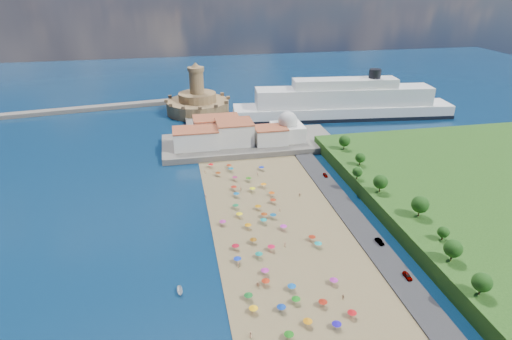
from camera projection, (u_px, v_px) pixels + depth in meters
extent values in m
plane|color=#071938|center=(259.00, 218.00, 158.41)|extent=(700.00, 700.00, 0.00)
cube|color=#59544C|center=(249.00, 143.00, 224.64)|extent=(90.00, 36.00, 3.00)
cube|color=#59544C|center=(202.00, 125.00, 252.05)|extent=(18.00, 70.00, 2.40)
cube|color=#59544C|center=(43.00, 113.00, 274.69)|extent=(199.03, 34.77, 2.60)
cube|color=silver|center=(196.00, 139.00, 213.59)|extent=(22.00, 14.00, 9.00)
cube|color=silver|center=(235.00, 133.00, 218.51)|extent=(18.00, 16.00, 11.00)
cube|color=silver|center=(271.00, 136.00, 218.77)|extent=(16.00, 12.00, 8.00)
cube|color=silver|center=(216.00, 127.00, 228.00)|extent=(24.00, 14.00, 10.00)
cube|color=silver|center=(287.00, 132.00, 224.12)|extent=(16.00, 16.00, 8.00)
sphere|color=silver|center=(288.00, 121.00, 221.62)|extent=(10.00, 10.00, 10.00)
cylinder|color=silver|center=(288.00, 114.00, 220.04)|extent=(1.20, 1.20, 1.60)
cylinder|color=#A77E53|center=(198.00, 107.00, 277.62)|extent=(40.00, 40.00, 8.00)
cylinder|color=#A77E53|center=(197.00, 97.00, 274.92)|extent=(24.00, 24.00, 5.00)
cylinder|color=#A77E53|center=(196.00, 82.00, 270.96)|extent=(9.00, 9.00, 14.00)
cylinder|color=#A77E53|center=(196.00, 69.00, 267.54)|extent=(10.40, 10.40, 2.40)
cone|color=#A77E53|center=(195.00, 65.00, 266.42)|extent=(6.00, 6.00, 3.00)
cube|color=black|center=(342.00, 116.00, 269.17)|extent=(138.74, 33.61, 2.21)
cube|color=white|center=(343.00, 111.00, 267.93)|extent=(137.70, 33.11, 8.18)
cube|color=white|center=(344.00, 96.00, 263.95)|extent=(110.20, 26.85, 10.91)
cube|color=white|center=(345.00, 83.00, 260.54)|extent=(64.59, 18.83, 5.46)
cylinder|color=black|center=(375.00, 74.00, 259.92)|extent=(7.28, 7.28, 5.46)
cylinder|color=gray|center=(273.00, 216.00, 157.16)|extent=(0.07, 0.07, 2.00)
cone|color=#0D5180|center=(273.00, 214.00, 156.78)|extent=(2.50, 2.50, 0.60)
cylinder|color=gray|center=(336.00, 326.00, 108.18)|extent=(0.07, 0.07, 2.00)
cone|color=#1D0DB2|center=(337.00, 323.00, 107.81)|extent=(2.50, 2.50, 0.60)
cylinder|color=gray|center=(252.00, 190.00, 176.53)|extent=(0.07, 0.07, 2.00)
cone|color=#E8EB0C|center=(252.00, 188.00, 176.16)|extent=(2.50, 2.50, 0.60)
cylinder|color=gray|center=(239.00, 215.00, 157.84)|extent=(0.07, 0.07, 2.00)
cone|color=yellow|center=(239.00, 213.00, 157.46)|extent=(2.50, 2.50, 0.60)
cylinder|color=gray|center=(231.00, 170.00, 194.65)|extent=(0.07, 0.07, 2.00)
cone|color=#0F738F|center=(231.00, 168.00, 194.28)|extent=(2.50, 2.50, 0.60)
cylinder|color=gray|center=(334.00, 282.00, 123.70)|extent=(0.07, 0.07, 2.00)
cone|color=#AD259F|center=(334.00, 279.00, 123.32)|extent=(2.50, 2.50, 0.60)
cylinder|color=gray|center=(253.00, 310.00, 113.25)|extent=(0.07, 0.07, 2.00)
cone|color=#FBB20D|center=(253.00, 307.00, 112.87)|extent=(2.50, 2.50, 0.60)
cylinder|color=gray|center=(258.00, 207.00, 163.04)|extent=(0.07, 0.07, 2.00)
cone|color=#C47B08|center=(258.00, 205.00, 162.66)|extent=(2.50, 2.50, 0.60)
cylinder|color=gray|center=(248.00, 297.00, 117.84)|extent=(0.07, 0.07, 2.00)
cone|color=#116520|center=(248.00, 294.00, 117.47)|extent=(2.50, 2.50, 0.60)
cylinder|color=gray|center=(318.00, 245.00, 140.49)|extent=(0.07, 0.07, 2.00)
cone|color=#10999B|center=(318.00, 243.00, 140.11)|extent=(2.50, 2.50, 0.60)
cylinder|color=gray|center=(296.00, 301.00, 116.50)|extent=(0.07, 0.07, 2.00)
cone|color=#157A16|center=(296.00, 298.00, 116.13)|extent=(2.50, 2.50, 0.60)
cylinder|color=gray|center=(272.00, 194.00, 172.96)|extent=(0.07, 0.07, 2.00)
cone|color=#E4520A|center=(272.00, 192.00, 172.59)|extent=(2.50, 2.50, 0.60)
cylinder|color=gray|center=(292.00, 288.00, 121.29)|extent=(0.07, 0.07, 2.00)
cone|color=#0D55AF|center=(292.00, 285.00, 120.92)|extent=(2.50, 2.50, 0.60)
cylinder|color=gray|center=(261.00, 168.00, 195.88)|extent=(0.07, 0.07, 2.00)
cone|color=#0E28BC|center=(262.00, 167.00, 195.50)|extent=(2.50, 2.50, 0.60)
cylinder|color=gray|center=(323.00, 303.00, 115.47)|extent=(0.07, 0.07, 2.00)
cone|color=#A41D0D|center=(323.00, 301.00, 115.10)|extent=(2.50, 2.50, 0.60)
cylinder|color=gray|center=(283.00, 228.00, 150.07)|extent=(0.07, 0.07, 2.00)
cone|color=#BF29B7|center=(283.00, 225.00, 149.69)|extent=(2.50, 2.50, 0.60)
cylinder|color=gray|center=(236.00, 207.00, 163.70)|extent=(0.07, 0.07, 2.00)
cone|color=#14713C|center=(236.00, 204.00, 163.32)|extent=(2.50, 2.50, 0.60)
cylinder|color=gray|center=(266.00, 282.00, 123.37)|extent=(0.07, 0.07, 2.00)
cone|color=#B3270E|center=(266.00, 280.00, 123.00)|extent=(2.50, 2.50, 0.60)
cylinder|color=gray|center=(248.00, 226.00, 150.80)|extent=(0.07, 0.07, 2.00)
cone|color=orange|center=(248.00, 224.00, 150.42)|extent=(2.50, 2.50, 0.60)
cylinder|color=gray|center=(264.00, 185.00, 180.11)|extent=(0.07, 0.07, 2.00)
cone|color=orange|center=(264.00, 183.00, 179.74)|extent=(2.50, 2.50, 0.60)
cylinder|color=gray|center=(234.00, 188.00, 177.89)|extent=(0.07, 0.07, 2.00)
cone|color=#AE1A0D|center=(234.00, 186.00, 177.51)|extent=(2.50, 2.50, 0.60)
cylinder|color=gray|center=(237.00, 260.00, 133.00)|extent=(0.07, 0.07, 2.00)
cone|color=#0E2FBC|center=(237.00, 258.00, 132.62)|extent=(2.50, 2.50, 0.60)
cylinder|color=gray|center=(223.00, 223.00, 152.95)|extent=(0.07, 0.07, 2.00)
cone|color=#B4268D|center=(223.00, 221.00, 152.58)|extent=(2.50, 2.50, 0.60)
cylinder|color=gray|center=(229.00, 166.00, 198.03)|extent=(0.07, 0.07, 2.00)
cone|color=#9E290E|center=(229.00, 165.00, 197.65)|extent=(2.50, 2.50, 0.60)
cylinder|color=gray|center=(352.00, 314.00, 111.78)|extent=(0.07, 0.07, 2.00)
cone|color=red|center=(352.00, 312.00, 111.40)|extent=(2.50, 2.50, 0.60)
cylinder|color=gray|center=(259.00, 255.00, 135.28)|extent=(0.07, 0.07, 2.00)
cone|color=#0D7D6C|center=(259.00, 253.00, 134.90)|extent=(2.50, 2.50, 0.60)
cylinder|color=gray|center=(249.00, 179.00, 185.47)|extent=(0.07, 0.07, 2.00)
cone|color=#2D7B16|center=(249.00, 177.00, 185.10)|extent=(2.50, 2.50, 0.60)
cylinder|color=gray|center=(281.00, 309.00, 113.69)|extent=(0.07, 0.07, 2.00)
cone|color=#0C349C|center=(281.00, 306.00, 113.32)|extent=(2.50, 2.50, 0.60)
cylinder|color=gray|center=(289.00, 336.00, 105.09)|extent=(0.07, 0.07, 2.00)
cone|color=#186F13|center=(289.00, 333.00, 104.72)|extent=(2.50, 2.50, 0.60)
cylinder|color=gray|center=(264.00, 215.00, 157.66)|extent=(0.07, 0.07, 2.00)
cone|color=#92350D|center=(264.00, 213.00, 157.29)|extent=(2.50, 2.50, 0.60)
cylinder|color=gray|center=(218.00, 174.00, 190.38)|extent=(0.07, 0.07, 2.00)
cone|color=#82330B|center=(218.00, 172.00, 190.00)|extent=(2.50, 2.50, 0.60)
cylinder|color=gray|center=(312.00, 238.00, 144.03)|extent=(0.07, 0.07, 2.00)
cone|color=#A0240E|center=(312.00, 236.00, 143.65)|extent=(2.50, 2.50, 0.60)
cylinder|color=gray|center=(271.00, 248.00, 138.85)|extent=(0.07, 0.07, 2.00)
cone|color=red|center=(271.00, 246.00, 138.47)|extent=(2.50, 2.50, 0.60)
cylinder|color=gray|center=(273.00, 201.00, 167.53)|extent=(0.07, 0.07, 2.00)
cone|color=#9E270E|center=(273.00, 199.00, 167.15)|extent=(2.50, 2.50, 0.60)
cylinder|color=gray|center=(253.00, 241.00, 142.50)|extent=(0.07, 0.07, 2.00)
cone|color=#844D0C|center=(253.00, 239.00, 142.13)|extent=(2.50, 2.50, 0.60)
cylinder|color=gray|center=(235.00, 178.00, 186.26)|extent=(0.07, 0.07, 2.00)
cone|color=#9A2153|center=(235.00, 177.00, 185.88)|extent=(2.50, 2.50, 0.60)
cylinder|color=gray|center=(236.00, 195.00, 172.43)|extent=(0.07, 0.07, 2.00)
cone|color=#0B5A97|center=(236.00, 193.00, 172.06)|extent=(2.50, 2.50, 0.60)
cylinder|color=gray|center=(265.00, 272.00, 127.74)|extent=(0.07, 0.07, 2.00)
cone|color=#BB289B|center=(265.00, 269.00, 127.37)|extent=(2.50, 2.50, 0.60)
cylinder|color=gray|center=(211.00, 166.00, 198.72)|extent=(0.07, 0.07, 2.00)
cone|color=red|center=(211.00, 164.00, 198.34)|extent=(2.50, 2.50, 0.60)
cylinder|color=gray|center=(264.00, 221.00, 153.95)|extent=(0.07, 0.07, 2.00)
cone|color=#0F8B89|center=(264.00, 219.00, 153.57)|extent=(2.50, 2.50, 0.60)
cylinder|color=gray|center=(308.00, 323.00, 109.05)|extent=(0.07, 0.07, 2.00)
cone|color=orange|center=(308.00, 320.00, 108.67)|extent=(2.50, 2.50, 0.60)
cylinder|color=gray|center=(236.00, 247.00, 139.28)|extent=(0.07, 0.07, 2.00)
cone|color=#A20D1F|center=(236.00, 245.00, 138.90)|extent=(2.50, 2.50, 0.60)
imported|color=tan|center=(280.00, 210.00, 161.44)|extent=(0.52, 0.72, 1.81)
imported|color=tan|center=(257.00, 174.00, 190.78)|extent=(1.18, 1.36, 1.82)
imported|color=tan|center=(238.00, 265.00, 130.98)|extent=(0.60, 0.77, 1.89)
imported|color=tan|center=(251.00, 335.00, 105.63)|extent=(1.04, 0.96, 1.79)
imported|color=tan|center=(241.00, 189.00, 177.38)|extent=(1.06, 1.04, 1.72)
imported|color=tan|center=(343.00, 297.00, 117.99)|extent=(0.95, 1.15, 1.83)
imported|color=tan|center=(300.00, 195.00, 172.99)|extent=(1.58, 1.12, 1.64)
imported|color=tan|center=(206.00, 196.00, 171.35)|extent=(1.30, 1.29, 1.80)
imported|color=tan|center=(205.00, 172.00, 192.70)|extent=(0.76, 1.15, 1.81)
imported|color=tan|center=(285.00, 244.00, 141.05)|extent=(0.87, 0.63, 1.65)
imported|color=tan|center=(258.00, 285.00, 122.61)|extent=(1.72, 0.56, 1.84)
imported|color=white|center=(180.00, 291.00, 120.64)|extent=(1.80, 4.12, 1.55)
imported|color=gray|center=(380.00, 241.00, 142.07)|extent=(1.92, 4.19, 1.33)
imported|color=gray|center=(325.00, 175.00, 189.28)|extent=(1.64, 3.71, 1.24)
imported|color=gray|center=(407.00, 276.00, 125.89)|extent=(1.60, 3.93, 1.34)
cylinder|color=#382314|center=(480.00, 290.00, 111.19)|extent=(0.50, 0.50, 2.85)
sphere|color=#14380F|center=(482.00, 282.00, 110.12)|extent=(5.14, 5.14, 5.14)
cylinder|color=#382314|center=(452.00, 256.00, 124.51)|extent=(0.50, 0.50, 2.98)
sphere|color=#14380F|center=(453.00, 248.00, 123.39)|extent=(5.36, 5.36, 5.36)
cylinder|color=#382314|center=(442.00, 237.00, 134.41)|extent=(0.50, 0.50, 2.04)
sphere|color=#14380F|center=(443.00, 232.00, 133.65)|extent=(3.68, 3.68, 3.68)
cylinder|color=#382314|center=(419.00, 212.00, 147.27)|extent=(0.50, 0.50, 3.33)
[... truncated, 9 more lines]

